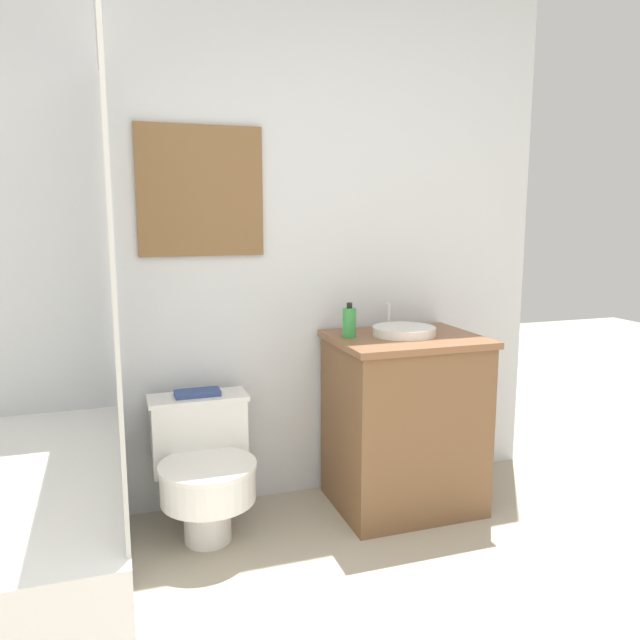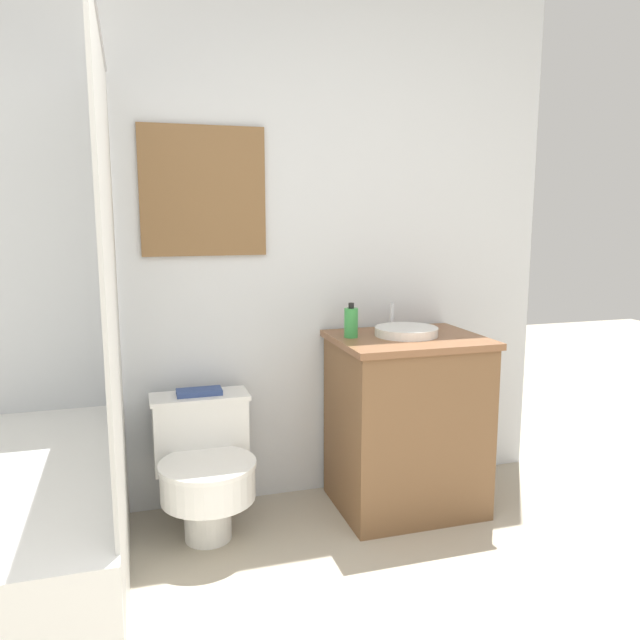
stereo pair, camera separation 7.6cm
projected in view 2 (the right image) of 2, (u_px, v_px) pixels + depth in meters
wall_back at (228, 243)px, 2.89m from camera, size 3.23×0.07×2.50m
shower_area at (37, 531)px, 2.14m from camera, size 0.62×1.39×1.98m
toilet at (205, 463)px, 2.71m from camera, size 0.44×0.55×0.59m
vanity at (406, 422)px, 2.95m from camera, size 0.68×0.56×0.83m
sink at (406, 331)px, 2.89m from camera, size 0.29×0.33×0.13m
soap_bottle at (351, 322)px, 2.84m from camera, size 0.06×0.06×0.16m
book_on_tank at (199, 392)px, 2.79m from camera, size 0.20×0.10×0.02m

